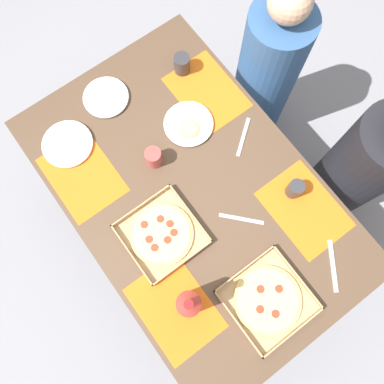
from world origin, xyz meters
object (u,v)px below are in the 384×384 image
(plate_far_left, at_px, (68,144))
(soda_bottle, at_px, (189,304))
(cup_spare, at_px, (182,64))
(diner_left_seat, at_px, (266,75))
(pizza_box_corner_left, at_px, (162,234))
(plate_near_right, at_px, (106,98))
(plate_near_left, at_px, (189,125))
(cup_clear_left, at_px, (295,189))
(diner_right_seat, at_px, (354,172))
(pizza_box_center, at_px, (268,300))
(cup_clear_right, at_px, (154,157))

(plate_far_left, xyz_separation_m, soda_bottle, (0.86, 0.03, 0.12))
(cup_spare, xyz_separation_m, diner_left_seat, (0.16, 0.43, -0.30))
(plate_far_left, relative_size, cup_spare, 2.32)
(pizza_box_corner_left, height_order, plate_near_right, pizza_box_corner_left)
(soda_bottle, bearing_deg, plate_near_left, 143.89)
(cup_clear_left, height_order, diner_left_seat, diner_left_seat)
(plate_near_left, distance_m, diner_right_seat, 0.87)
(cup_spare, bearing_deg, pizza_box_center, -18.04)
(plate_far_left, relative_size, soda_bottle, 0.69)
(plate_far_left, xyz_separation_m, cup_clear_left, (0.75, 0.66, 0.04))
(pizza_box_corner_left, xyz_separation_m, cup_clear_left, (0.18, 0.55, 0.03))
(diner_left_seat, bearing_deg, plate_near_left, -81.60)
(pizza_box_corner_left, height_order, cup_spare, cup_spare)
(plate_near_right, distance_m, cup_clear_left, 0.93)
(cup_clear_left, relative_size, cup_spare, 0.94)
(plate_near_right, relative_size, cup_clear_right, 2.23)
(plate_far_left, xyz_separation_m, cup_clear_right, (0.29, 0.26, 0.04))
(plate_near_right, bearing_deg, cup_spare, 76.73)
(pizza_box_corner_left, bearing_deg, diner_right_seat, 74.28)
(plate_far_left, relative_size, cup_clear_right, 2.40)
(pizza_box_corner_left, xyz_separation_m, plate_near_right, (-0.66, 0.16, -0.00))
(plate_far_left, relative_size, plate_near_right, 1.08)
(pizza_box_center, relative_size, diner_left_seat, 0.27)
(pizza_box_center, relative_size, cup_spare, 3.17)
(cup_clear_right, bearing_deg, plate_near_right, -179.42)
(diner_right_seat, bearing_deg, plate_near_left, -136.14)
(plate_near_left, bearing_deg, cup_clear_right, -77.71)
(cup_clear_right, xyz_separation_m, cup_spare, (-0.29, 0.36, 0.00))
(diner_right_seat, bearing_deg, cup_clear_left, -102.48)
(pizza_box_corner_left, xyz_separation_m, diner_right_seat, (0.27, 0.96, -0.24))
(cup_clear_left, xyz_separation_m, cup_spare, (-0.75, -0.03, 0.00))
(pizza_box_corner_left, relative_size, soda_bottle, 0.93)
(plate_far_left, bearing_deg, plate_near_left, 63.48)
(pizza_box_corner_left, relative_size, cup_clear_left, 3.32)
(soda_bottle, height_order, diner_right_seat, diner_right_seat)
(plate_far_left, distance_m, plate_near_right, 0.28)
(pizza_box_corner_left, distance_m, cup_spare, 0.78)
(cup_clear_right, bearing_deg, diner_left_seat, 99.48)
(plate_near_left, distance_m, plate_near_right, 0.40)
(cup_clear_left, distance_m, cup_spare, 0.76)
(cup_clear_left, xyz_separation_m, cup_clear_right, (-0.46, -0.39, 0.00))
(pizza_box_center, xyz_separation_m, cup_clear_right, (-0.74, -0.02, 0.04))
(soda_bottle, relative_size, diner_left_seat, 0.28)
(pizza_box_corner_left, height_order, cup_clear_right, cup_clear_right)
(cup_clear_right, xyz_separation_m, diner_right_seat, (0.55, 0.79, -0.28))
(cup_clear_left, bearing_deg, cup_clear_right, -139.66)
(plate_near_right, bearing_deg, diner_right_seat, 40.64)
(plate_near_left, distance_m, cup_spare, 0.29)
(pizza_box_corner_left, xyz_separation_m, cup_clear_right, (-0.28, 0.16, 0.04))
(cup_clear_right, bearing_deg, plate_near_left, 102.29)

